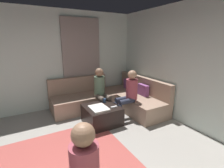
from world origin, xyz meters
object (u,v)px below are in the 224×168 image
Objects in this scene: sectional_couch at (112,99)px; person_on_couch_side at (101,89)px; person_on_couch_back at (128,93)px; ottoman at (102,115)px; game_remote at (114,107)px; coffee_mug at (104,100)px.

person_on_couch_side reaches higher than sectional_couch.
sectional_couch is 0.82m from person_on_couch_back.
person_on_couch_side reaches higher than ottoman.
game_remote is 0.75m from person_on_couch_side.
game_remote is (0.18, 0.22, 0.22)m from ottoman.
coffee_mug is 0.08× the size of person_on_couch_side.
sectional_couch is 3.36× the size of ottoman.
ottoman is 0.83m from person_on_couch_back.
sectional_couch is at bearing 153.60° from game_remote.
sectional_couch is at bearing 4.33° from person_on_couch_back.
sectional_couch is 0.68m from coffee_mug.
sectional_couch is 17.00× the size of game_remote.
ottoman is at bearing 65.34° from person_on_couch_side.
ottoman is at bearing -39.29° from coffee_mug.
person_on_couch_back is at bearing 4.33° from sectional_couch.
person_on_couch_back and person_on_couch_side have the same top height.
game_remote is at bearing 5.71° from coffee_mug.
coffee_mug is at bearing -45.48° from sectional_couch.
ottoman is 0.63× the size of person_on_couch_side.
game_remote reaches higher than ottoman.
game_remote is at bearing 105.17° from person_on_couch_back.
coffee_mug is (0.46, -0.47, 0.19)m from sectional_couch.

